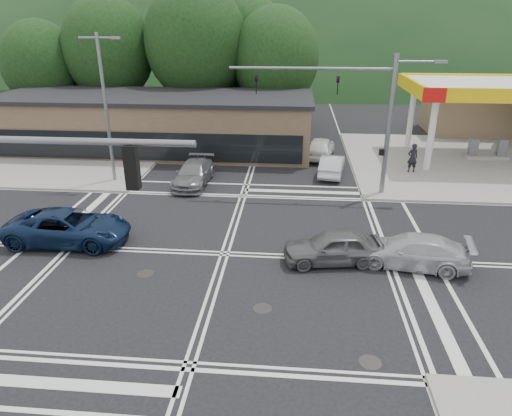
# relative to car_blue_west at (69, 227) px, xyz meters

# --- Properties ---
(ground) EXTENTS (120.00, 120.00, 0.00)m
(ground) POSITION_rel_car_blue_west_xyz_m (7.38, -0.50, -0.78)
(ground) COLOR black
(ground) RESTS_ON ground
(sidewalk_ne) EXTENTS (16.00, 16.00, 0.15)m
(sidewalk_ne) POSITION_rel_car_blue_west_xyz_m (22.38, 14.50, -0.71)
(sidewalk_ne) COLOR gray
(sidewalk_ne) RESTS_ON ground
(sidewalk_nw) EXTENTS (16.00, 16.00, 0.15)m
(sidewalk_nw) POSITION_rel_car_blue_west_xyz_m (-7.62, 14.50, -0.71)
(sidewalk_nw) COLOR gray
(sidewalk_nw) RESTS_ON ground
(gas_station_canopy) EXTENTS (12.32, 8.34, 5.75)m
(gas_station_canopy) POSITION_rel_car_blue_west_xyz_m (24.37, 15.49, 4.26)
(gas_station_canopy) COLOR silver
(gas_station_canopy) RESTS_ON ground
(convenience_store) EXTENTS (10.00, 6.00, 3.80)m
(convenience_store) POSITION_rel_car_blue_west_xyz_m (27.38, 24.50, 1.12)
(convenience_store) COLOR #846B4F
(convenience_store) RESTS_ON ground
(commercial_row) EXTENTS (24.00, 8.00, 4.00)m
(commercial_row) POSITION_rel_car_blue_west_xyz_m (-0.62, 16.50, 1.22)
(commercial_row) COLOR brown
(commercial_row) RESTS_ON ground
(hill_north) EXTENTS (252.00, 126.00, 140.00)m
(hill_north) POSITION_rel_car_blue_west_xyz_m (7.38, 89.50, -0.78)
(hill_north) COLOR #183519
(hill_north) RESTS_ON ground
(tree_n_a) EXTENTS (8.00, 8.00, 11.75)m
(tree_n_a) POSITION_rel_car_blue_west_xyz_m (-6.62, 23.50, 6.36)
(tree_n_a) COLOR #382619
(tree_n_a) RESTS_ON ground
(tree_n_b) EXTENTS (9.00, 9.00, 12.98)m
(tree_n_b) POSITION_rel_car_blue_west_xyz_m (1.38, 23.50, 7.01)
(tree_n_b) COLOR #382619
(tree_n_b) RESTS_ON ground
(tree_n_c) EXTENTS (7.60, 7.60, 10.87)m
(tree_n_c) POSITION_rel_car_blue_west_xyz_m (8.38, 23.50, 5.71)
(tree_n_c) COLOR #382619
(tree_n_c) RESTS_ON ground
(tree_n_d) EXTENTS (6.80, 6.80, 9.76)m
(tree_n_d) POSITION_rel_car_blue_west_xyz_m (-12.62, 22.50, 5.06)
(tree_n_d) COLOR #382619
(tree_n_d) RESTS_ON ground
(tree_n_e) EXTENTS (8.40, 8.40, 11.98)m
(tree_n_e) POSITION_rel_car_blue_west_xyz_m (5.38, 27.50, 6.36)
(tree_n_e) COLOR #382619
(tree_n_e) RESTS_ON ground
(streetlight_nw) EXTENTS (2.50, 0.25, 9.00)m
(streetlight_nw) POSITION_rel_car_blue_west_xyz_m (-1.06, 8.50, 4.27)
(streetlight_nw) COLOR slate
(streetlight_nw) RESTS_ON ground
(signal_mast_ne) EXTENTS (11.65, 0.30, 8.00)m
(signal_mast_ne) POSITION_rel_car_blue_west_xyz_m (14.32, 7.70, 4.29)
(signal_mast_ne) COLOR slate
(signal_mast_ne) RESTS_ON ground
(car_blue_west) EXTENTS (5.64, 2.62, 1.56)m
(car_blue_west) POSITION_rel_car_blue_west_xyz_m (0.00, 0.00, 0.00)
(car_blue_west) COLOR #0E1E3D
(car_blue_west) RESTS_ON ground
(car_grey_center) EXTENTS (4.42, 2.33, 1.43)m
(car_grey_center) POSITION_rel_car_blue_west_xyz_m (12.11, -0.80, -0.06)
(car_grey_center) COLOR #595C5E
(car_grey_center) RESTS_ON ground
(car_silver_east) EXTENTS (4.98, 2.70, 1.37)m
(car_silver_east) POSITION_rel_car_blue_west_xyz_m (15.42, -0.80, -0.10)
(car_silver_east) COLOR #B0B2B8
(car_silver_east) RESTS_ON ground
(car_queue_a) EXTENTS (2.05, 4.30, 1.36)m
(car_queue_a) POSITION_rel_car_blue_west_xyz_m (12.85, 11.16, -0.10)
(car_queue_a) COLOR silver
(car_queue_a) RESTS_ON ground
(car_queue_b) EXTENTS (2.54, 4.77, 1.55)m
(car_queue_b) POSITION_rel_car_blue_west_xyz_m (12.26, 15.23, -0.01)
(car_queue_b) COLOR white
(car_queue_b) RESTS_ON ground
(car_northbound) EXTENTS (2.13, 4.92, 1.41)m
(car_northbound) POSITION_rel_car_blue_west_xyz_m (4.05, 8.50, -0.08)
(car_northbound) COLOR slate
(car_northbound) RESTS_ON ground
(pedestrian) EXTENTS (0.79, 0.60, 1.94)m
(pedestrian) POSITION_rel_car_blue_west_xyz_m (18.18, 11.79, 0.34)
(pedestrian) COLOR black
(pedestrian) RESTS_ON sidewalk_ne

